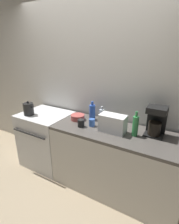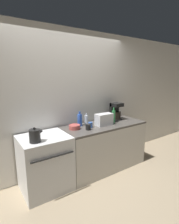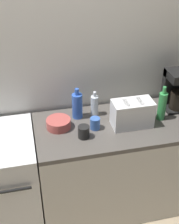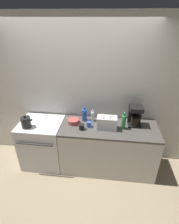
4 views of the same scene
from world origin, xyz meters
The scene contains 10 objects.
wall_back centered at (0.00, 0.70, 1.30)m, with size 8.00×0.05×2.60m.
counter_block centered at (0.58, 0.32, 0.44)m, with size 1.64×0.65×0.88m.
toaster centered at (0.54, 0.29, 0.99)m, with size 0.32×0.17×0.22m.
coffee_maker centered at (1.00, 0.47, 1.06)m, with size 0.21×0.20×0.35m.
bottle_blue centered at (0.14, 0.50, 0.99)m, with size 0.09×0.09×0.27m.
bottle_clear centered at (0.28, 0.50, 0.97)m, with size 0.06×0.06×0.22m.
bottle_green centered at (0.80, 0.32, 1.00)m, with size 0.07×0.07×0.30m.
cup_blue centered at (0.24, 0.31, 0.93)m, with size 0.08×0.08×0.10m.
cup_black centered at (0.13, 0.22, 0.93)m, with size 0.09×0.09×0.10m.
bowl centered at (-0.04, 0.39, 0.92)m, with size 0.19×0.19×0.07m.
Camera 3 is at (-0.25, -1.64, 2.33)m, focal length 50.00 mm.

